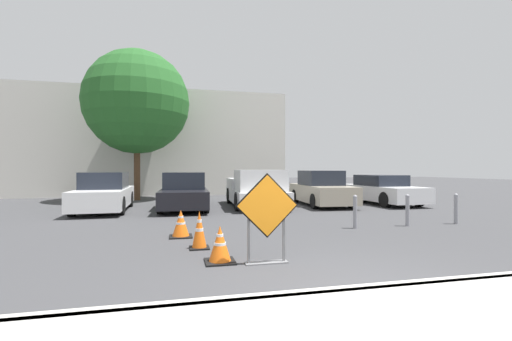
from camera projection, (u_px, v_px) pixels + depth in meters
ground_plane at (236, 209)px, 14.10m from camera, size 96.00×96.00×0.00m
sidewalk_strip at (446, 341)px, 3.11m from camera, size 23.71×2.57×0.14m
curb_lip at (369, 292)px, 4.36m from camera, size 23.71×0.20×0.14m
road_closed_sign at (267, 213)px, 5.89m from camera, size 1.12×0.20×1.57m
traffic_cone_nearest at (220, 245)px, 5.99m from camera, size 0.52×0.52×0.64m
traffic_cone_second at (199, 230)px, 7.03m from camera, size 0.40×0.40×0.77m
traffic_cone_third at (181, 224)px, 8.22m from camera, size 0.54×0.54×0.65m
parked_car_nearest at (104, 193)px, 13.31m from camera, size 1.87×4.54×1.51m
parked_car_second at (184, 192)px, 14.04m from camera, size 2.01×4.76×1.50m
pickup_truck at (256, 190)px, 14.64m from camera, size 2.28×5.09×1.60m
parked_car_third at (321, 189)px, 15.48m from camera, size 2.02×4.52×1.56m
parked_car_fourth at (382, 190)px, 16.11m from camera, size 2.00×4.66×1.35m
bollard_nearest at (355, 211)px, 9.42m from camera, size 0.12×0.12×0.92m
bollard_second at (407, 209)px, 9.80m from camera, size 0.12×0.12×0.91m
bollard_third at (456, 208)px, 10.17m from camera, size 0.12×0.12×0.91m
building_facade_backdrop at (155, 145)px, 22.96m from camera, size 16.69×5.00×6.56m
street_tree_behind_lot at (137, 102)px, 17.92m from camera, size 5.41×5.41×7.85m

